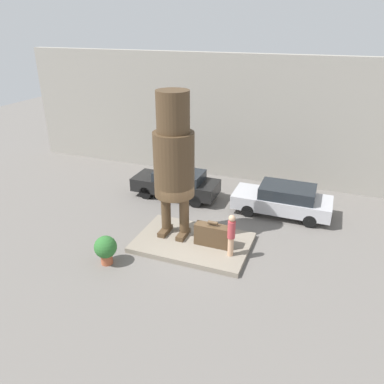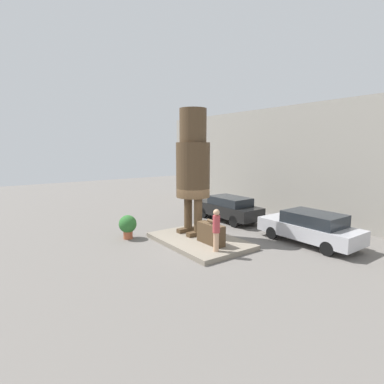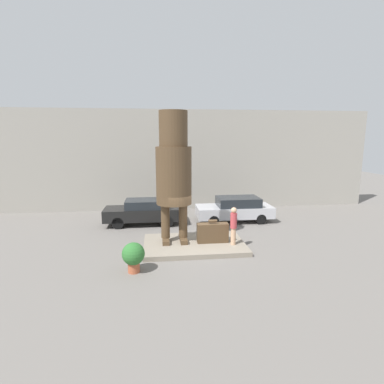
# 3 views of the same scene
# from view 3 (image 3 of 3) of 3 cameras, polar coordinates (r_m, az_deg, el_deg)

# --- Properties ---
(ground_plane) EXTENTS (60.00, 60.00, 0.00)m
(ground_plane) POSITION_cam_3_polar(r_m,az_deg,el_deg) (14.47, 0.41, -10.39)
(ground_plane) COLOR slate
(pedestal) EXTENTS (4.73, 3.11, 0.22)m
(pedestal) POSITION_cam_3_polar(r_m,az_deg,el_deg) (14.43, 0.41, -9.99)
(pedestal) COLOR gray
(pedestal) RESTS_ON ground_plane
(building_backdrop) EXTENTS (28.00, 0.60, 7.07)m
(building_backdrop) POSITION_cam_3_polar(r_m,az_deg,el_deg) (21.71, -2.26, 6.11)
(building_backdrop) COLOR gray
(building_backdrop) RESTS_ON ground_plane
(statue_figure) EXTENTS (1.65, 1.65, 6.09)m
(statue_figure) POSITION_cam_3_polar(r_m,az_deg,el_deg) (13.81, -3.50, 4.74)
(statue_figure) COLOR #4C3823
(statue_figure) RESTS_ON pedestal
(giant_suitcase) EXTENTS (1.47, 0.46, 1.10)m
(giant_suitcase) POSITION_cam_3_polar(r_m,az_deg,el_deg) (14.34, 3.94, -7.72)
(giant_suitcase) COLOR #4C3823
(giant_suitcase) RESTS_ON pedestal
(tourist) EXTENTS (0.30, 0.30, 1.77)m
(tourist) POSITION_cam_3_polar(r_m,az_deg,el_deg) (13.96, 7.92, -6.12)
(tourist) COLOR tan
(tourist) RESTS_ON pedestal
(parked_car_black) EXTENTS (4.54, 1.73, 1.50)m
(parked_car_black) POSITION_cam_3_polar(r_m,az_deg,el_deg) (18.07, -9.10, -3.62)
(parked_car_black) COLOR black
(parked_car_black) RESTS_ON ground_plane
(parked_car_silver) EXTENTS (4.64, 1.87, 1.51)m
(parked_car_silver) POSITION_cam_3_polar(r_m,az_deg,el_deg) (18.72, 8.23, -3.16)
(parked_car_silver) COLOR #B7B7BC
(parked_car_silver) RESTS_ON ground_plane
(planter_pot) EXTENTS (0.87, 0.87, 1.18)m
(planter_pot) POSITION_cam_3_polar(r_m,az_deg,el_deg) (11.89, -11.10, -11.73)
(planter_pot) COLOR #AD5638
(planter_pot) RESTS_ON ground_plane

